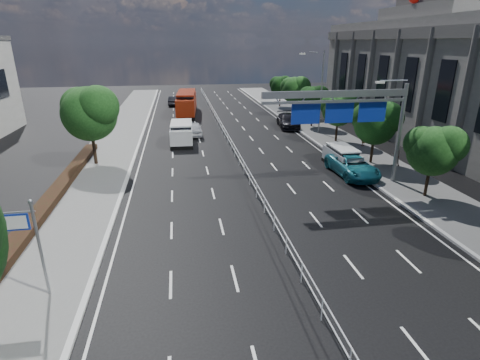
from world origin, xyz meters
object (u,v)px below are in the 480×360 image
object	(u,v)px
white_minivan	(182,133)
parked_car_teal	(352,166)
near_car_dark	(174,101)
near_car_silver	(194,129)
pedestrian_a	(364,138)
parked_car_dark	(288,121)
red_bus	(187,102)
toilet_sign	(24,234)
silver_minivan	(342,157)
pedestrian_b	(395,156)
overhead_gantry	(351,108)

from	to	relation	value
white_minivan	parked_car_teal	size ratio (longest dim) A/B	0.93
near_car_dark	near_car_silver	bearing A→B (deg)	101.32
near_car_dark	pedestrian_a	bearing A→B (deg)	127.53
near_car_silver	parked_car_teal	bearing A→B (deg)	127.78
pedestrian_a	white_minivan	bearing A→B (deg)	-47.10
near_car_silver	near_car_dark	size ratio (longest dim) A/B	1.04
near_car_silver	white_minivan	bearing A→B (deg)	68.56
parked_car_teal	parked_car_dark	xyz separation A→B (m)	(0.00, 17.78, 0.04)
near_car_dark	parked_car_dark	xyz separation A→B (m)	(13.78, -19.60, 0.10)
parked_car_dark	pedestrian_a	world-z (taller)	pedestrian_a
white_minivan	near_car_dark	bearing A→B (deg)	94.00
parked_car_teal	parked_car_dark	world-z (taller)	parked_car_dark
white_minivan	red_bus	world-z (taller)	red_bus
toilet_sign	silver_minivan	xyz separation A→B (m)	(19.25, 14.00, -2.08)
toilet_sign	near_car_silver	size ratio (longest dim) A/B	0.97
parked_car_dark	pedestrian_b	world-z (taller)	pedestrian_b
overhead_gantry	parked_car_dark	xyz separation A→B (m)	(1.56, 19.73, -4.79)
near_car_silver	pedestrian_b	size ratio (longest dim) A/B	2.62
near_car_dark	silver_minivan	distance (m)	37.96
near_car_silver	pedestrian_a	distance (m)	18.04
toilet_sign	near_car_dark	world-z (taller)	toilet_sign
toilet_sign	parked_car_dark	bearing A→B (deg)	57.11
white_minivan	parked_car_dark	xyz separation A→B (m)	(12.94, 5.79, -0.28)
red_bus	parked_car_teal	distance (m)	31.18
near_car_silver	pedestrian_b	bearing A→B (deg)	139.47
overhead_gantry	near_car_dark	xyz separation A→B (m)	(-12.22, 39.32, -4.89)
overhead_gantry	near_car_dark	world-z (taller)	overhead_gantry
white_minivan	near_car_silver	xyz separation A→B (m)	(1.38, 3.37, -0.33)
toilet_sign	parked_car_teal	bearing A→B (deg)	31.93
near_car_silver	pedestrian_a	xyz separation A→B (m)	(16.32, -7.69, 0.17)
overhead_gantry	silver_minivan	size ratio (longest dim) A/B	2.41
overhead_gantry	toilet_sign	bearing A→B (deg)	-150.40
overhead_gantry	parked_car_teal	bearing A→B (deg)	51.31
near_car_dark	white_minivan	bearing A→B (deg)	97.46
overhead_gantry	near_car_silver	distance (m)	20.57
near_car_silver	parked_car_dark	distance (m)	11.81
parked_car_teal	pedestrian_a	size ratio (longest dim) A/B	3.51
overhead_gantry	pedestrian_a	bearing A→B (deg)	56.73
white_minivan	parked_car_dark	distance (m)	14.18
near_car_dark	parked_car_dark	world-z (taller)	parked_car_dark
red_bus	silver_minivan	size ratio (longest dim) A/B	2.55
red_bus	pedestrian_a	bearing A→B (deg)	-47.33
silver_minivan	pedestrian_a	bearing A→B (deg)	49.80
silver_minivan	parked_car_teal	size ratio (longest dim) A/B	0.76
parked_car_teal	toilet_sign	bearing A→B (deg)	-150.26
parked_car_dark	pedestrian_b	bearing A→B (deg)	-68.65
red_bus	near_car_silver	size ratio (longest dim) A/B	2.42
toilet_sign	parked_car_dark	distance (m)	35.52
parked_car_teal	parked_car_dark	size ratio (longest dim) A/B	0.99
toilet_sign	parked_car_dark	world-z (taller)	toilet_sign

